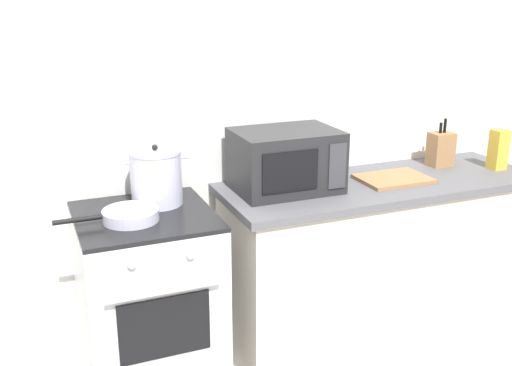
% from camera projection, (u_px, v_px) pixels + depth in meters
% --- Properties ---
extents(back_wall, '(4.40, 0.10, 2.50)m').
position_uv_depth(back_wall, '(250.00, 114.00, 3.11)').
color(back_wall, silver).
rests_on(back_wall, ground_plane).
extents(lower_cabinet_right, '(1.64, 0.56, 0.88)m').
position_uv_depth(lower_cabinet_right, '(376.00, 265.00, 3.26)').
color(lower_cabinet_right, beige).
rests_on(lower_cabinet_right, ground_plane).
extents(countertop_right, '(1.70, 0.60, 0.04)m').
position_uv_depth(countertop_right, '(382.00, 184.00, 3.12)').
color(countertop_right, '#59595E').
rests_on(countertop_right, lower_cabinet_right).
extents(stove, '(0.60, 0.64, 0.92)m').
position_uv_depth(stove, '(150.00, 307.00, 2.79)').
color(stove, silver).
rests_on(stove, ground_plane).
extents(stock_pot, '(0.32, 0.24, 0.28)m').
position_uv_depth(stock_pot, '(156.00, 177.00, 2.75)').
color(stock_pot, silver).
rests_on(stock_pot, stove).
extents(frying_pan, '(0.44, 0.24, 0.05)m').
position_uv_depth(frying_pan, '(129.00, 215.00, 2.57)').
color(frying_pan, silver).
rests_on(frying_pan, stove).
extents(microwave, '(0.50, 0.37, 0.30)m').
position_uv_depth(microwave, '(286.00, 160.00, 2.93)').
color(microwave, '#232326').
rests_on(microwave, countertop_right).
extents(cutting_board, '(0.36, 0.26, 0.02)m').
position_uv_depth(cutting_board, '(394.00, 179.00, 3.12)').
color(cutting_board, '#997047').
rests_on(cutting_board, countertop_right).
extents(knife_block, '(0.13, 0.10, 0.27)m').
position_uv_depth(knife_block, '(441.00, 149.00, 3.36)').
color(knife_block, '#997047').
rests_on(knife_block, countertop_right).
extents(pasta_box, '(0.08, 0.08, 0.22)m').
position_uv_depth(pasta_box, '(498.00, 150.00, 3.29)').
color(pasta_box, gold).
rests_on(pasta_box, countertop_right).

